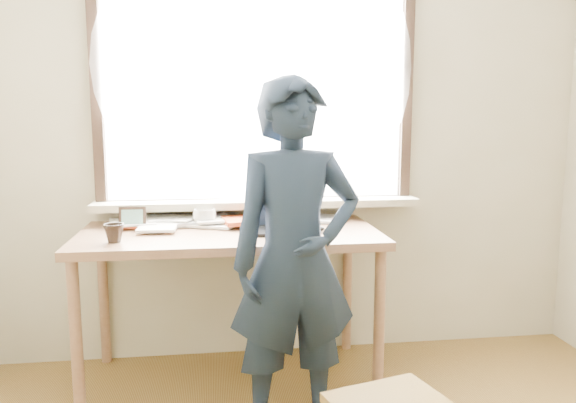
{
  "coord_description": "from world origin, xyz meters",
  "views": [
    {
      "loc": [
        -0.46,
        -1.27,
        1.42
      ],
      "look_at": [
        -0.16,
        0.95,
        1.08
      ],
      "focal_mm": 35.0,
      "sensor_mm": 36.0,
      "label": 1
    }
  ],
  "objects": [
    {
      "name": "mouse",
      "position": [
        0.06,
        1.53,
        0.85
      ],
      "size": [
        0.09,
        0.07,
        0.04
      ],
      "primitive_type": "ellipsoid",
      "color": "black",
      "rests_on": "desk"
    },
    {
      "name": "picture_frame",
      "position": [
        -0.88,
        1.73,
        0.89
      ],
      "size": [
        0.14,
        0.02,
        0.11
      ],
      "color": "black",
      "rests_on": "desk"
    },
    {
      "name": "laptop",
      "position": [
        -0.11,
        1.6,
        0.88
      ],
      "size": [
        0.32,
        0.26,
        0.22
      ],
      "color": "black",
      "rests_on": "desk"
    },
    {
      "name": "room_shell",
      "position": [
        -0.02,
        0.2,
        1.64
      ],
      "size": [
        3.52,
        4.02,
        2.61
      ],
      "color": "#BAB296",
      "rests_on": "ground"
    },
    {
      "name": "mug_dark",
      "position": [
        -0.93,
        1.42,
        0.87
      ],
      "size": [
        0.1,
        0.1,
        0.09
      ],
      "primitive_type": "imported",
      "rotation": [
        0.0,
        0.0,
        -0.09
      ],
      "color": "black",
      "rests_on": "desk"
    },
    {
      "name": "book_b",
      "position": [
        0.08,
        1.87,
        0.84
      ],
      "size": [
        0.24,
        0.29,
        0.02
      ],
      "primitive_type": "imported",
      "rotation": [
        0.0,
        0.0,
        -0.29
      ],
      "color": "white",
      "rests_on": "desk"
    },
    {
      "name": "desk_clutter",
      "position": [
        -0.61,
        1.83,
        0.85
      ],
      "size": [
        0.8,
        0.53,
        0.05
      ],
      "color": "#BA4622",
      "rests_on": "desk"
    },
    {
      "name": "book_a",
      "position": [
        -0.75,
        1.83,
        0.84
      ],
      "size": [
        0.27,
        0.32,
        0.03
      ],
      "primitive_type": "imported",
      "rotation": [
        0.0,
        0.0,
        0.22
      ],
      "color": "white",
      "rests_on": "desk"
    },
    {
      "name": "person",
      "position": [
        -0.11,
        1.1,
        0.8
      ],
      "size": [
        0.63,
        0.46,
        1.6
      ],
      "primitive_type": "imported",
      "rotation": [
        0.0,
        0.0,
        0.13
      ],
      "color": "black",
      "rests_on": "ground"
    },
    {
      "name": "mug_white",
      "position": [
        -0.51,
        1.77,
        0.88
      ],
      "size": [
        0.17,
        0.17,
        0.1
      ],
      "primitive_type": "imported",
      "rotation": [
        0.0,
        0.0,
        0.75
      ],
      "color": "white",
      "rests_on": "desk"
    },
    {
      "name": "desk",
      "position": [
        -0.38,
        1.63,
        0.74
      ],
      "size": [
        1.55,
        0.78,
        0.83
      ],
      "color": "#896244",
      "rests_on": "ground"
    }
  ]
}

